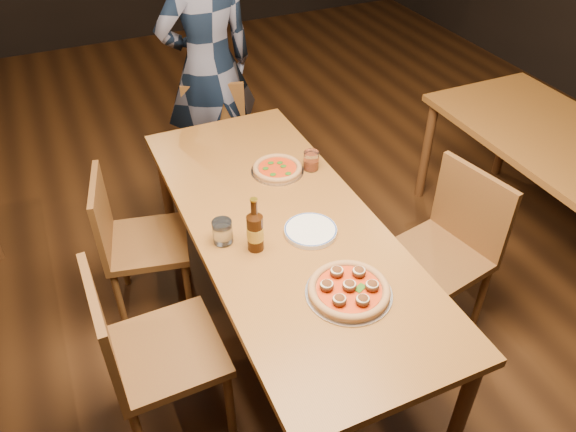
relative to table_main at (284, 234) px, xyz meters
name	(u,v)px	position (x,y,z in m)	size (l,w,h in m)	color
ground	(284,331)	(0.00, 0.00, -0.68)	(9.00, 9.00, 0.00)	black
table_main	(284,234)	(0.00, 0.00, 0.00)	(0.80, 2.00, 0.75)	brown
chair_main_nw	(166,350)	(-0.64, -0.26, -0.20)	(0.45, 0.45, 0.95)	brown
chair_main_sw	(147,242)	(-0.55, 0.49, -0.24)	(0.41, 0.41, 0.87)	brown
chair_main_e	(436,257)	(0.71, -0.24, -0.21)	(0.43, 0.43, 0.93)	brown
chair_end	(218,153)	(0.06, 1.18, -0.26)	(0.39, 0.39, 0.85)	brown
pizza_meatball	(349,289)	(0.05, -0.51, 0.09)	(0.34, 0.34, 0.06)	#B7B7BF
pizza_margherita	(277,169)	(0.13, 0.38, 0.09)	(0.27, 0.27, 0.04)	#B7B7BF
plate_stack	(311,231)	(0.08, -0.12, 0.08)	(0.23, 0.23, 0.02)	white
beer_bottle	(255,232)	(-0.18, -0.11, 0.16)	(0.07, 0.07, 0.25)	black
water_glass	(223,232)	(-0.29, -0.02, 0.13)	(0.09, 0.09, 0.11)	white
amber_glass	(311,161)	(0.30, 0.34, 0.12)	(0.08, 0.08, 0.10)	maroon
diner	(209,67)	(0.13, 1.45, 0.20)	(0.64, 0.42, 1.76)	black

